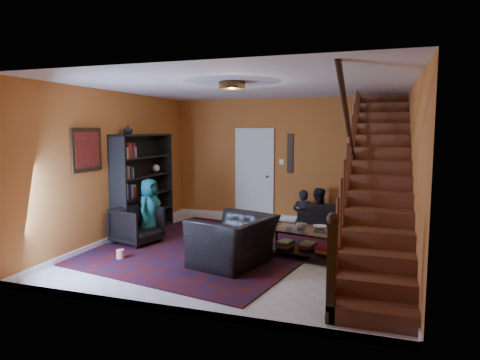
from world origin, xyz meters
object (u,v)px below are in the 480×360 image
(bookshelf, at_px, (144,185))
(armchair_left, at_px, (137,225))
(armchair_right, at_px, (233,241))
(sofa, at_px, (343,215))
(coffee_table, at_px, (307,241))

(bookshelf, relative_size, armchair_left, 2.64)
(bookshelf, relative_size, armchair_right, 1.69)
(sofa, relative_size, coffee_table, 1.35)
(armchair_right, bearing_deg, armchair_left, -92.18)
(armchair_left, bearing_deg, bookshelf, 36.69)
(bookshelf, height_order, sofa, bookshelf)
(bookshelf, xyz_separation_m, armchair_right, (2.45, -1.48, -0.58))
(bookshelf, height_order, coffee_table, bookshelf)
(bookshelf, xyz_separation_m, coffee_table, (3.45, -0.69, -0.69))
(sofa, height_order, armchair_left, armchair_left)
(sofa, bearing_deg, coffee_table, 78.12)
(armchair_right, distance_m, coffee_table, 1.28)
(sofa, relative_size, armchair_right, 1.57)
(bookshelf, height_order, armchair_right, bookshelf)
(armchair_left, height_order, armchair_right, armchair_right)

